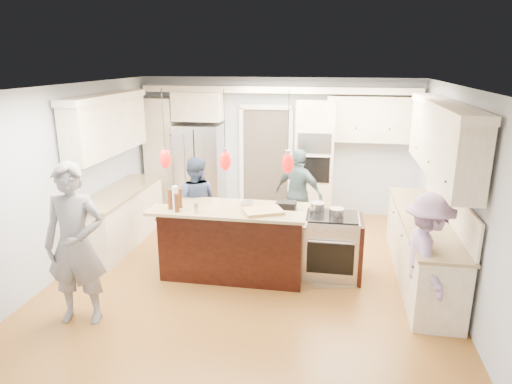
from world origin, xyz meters
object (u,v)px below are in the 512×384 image
person_bar_end (75,245)px  person_far_left (196,203)px  refrigerator (200,169)px  kitchen_island (236,240)px  island_range (333,246)px

person_bar_end → person_far_left: bearing=65.7°
person_far_left → refrigerator: bearing=-78.9°
kitchen_island → person_bar_end: person_bar_end is taller
person_bar_end → kitchen_island: bearing=38.3°
person_far_left → kitchen_island: bearing=134.6°
island_range → person_far_left: (-2.26, 0.70, 0.31)m
kitchen_island → person_far_left: person_far_left is taller
refrigerator → island_range: 3.71m
refrigerator → island_range: (2.71, -2.49, -0.44)m
kitchen_island → island_range: 1.41m
person_bar_end → person_far_left: person_bar_end is taller
kitchen_island → person_bar_end: 2.31m
island_range → person_bar_end: bearing=-150.0°
island_range → kitchen_island: bearing=-176.9°
island_range → refrigerator: bearing=137.4°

